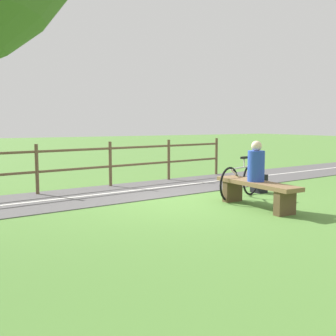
# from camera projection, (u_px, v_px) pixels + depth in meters

# --- Properties ---
(ground_plane) EXTENTS (80.00, 80.00, 0.00)m
(ground_plane) POSITION_uv_depth(u_px,v_px,m) (186.00, 200.00, 8.83)
(ground_plane) COLOR #548438
(bench) EXTENTS (2.00, 0.49, 0.51)m
(bench) POSITION_uv_depth(u_px,v_px,m) (257.00, 189.00, 8.03)
(bench) COLOR brown
(bench) RESTS_ON ground_plane
(person_seated) EXTENTS (0.33, 0.33, 0.79)m
(person_seated) POSITION_uv_depth(u_px,v_px,m) (256.00, 164.00, 8.01)
(person_seated) COLOR #2847B7
(person_seated) RESTS_ON bench
(bicycle) EXTENTS (0.63, 1.60, 0.91)m
(bicycle) POSITION_uv_depth(u_px,v_px,m) (241.00, 181.00, 9.06)
(bicycle) COLOR black
(bicycle) RESTS_ON ground_plane
(backpack) EXTENTS (0.34, 0.30, 0.44)m
(backpack) POSITION_uv_depth(u_px,v_px,m) (259.00, 184.00, 9.80)
(backpack) COLOR black
(backpack) RESTS_ON ground_plane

